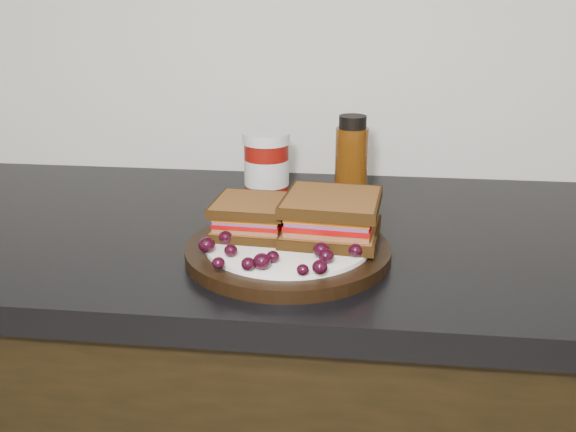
% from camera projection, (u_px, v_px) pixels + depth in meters
% --- Properties ---
extents(countertop, '(3.98, 0.60, 0.04)m').
position_uv_depth(countertop, '(131.00, 231.00, 1.03)').
color(countertop, black).
rests_on(countertop, base_cabinets).
extents(plate, '(0.28, 0.28, 0.02)m').
position_uv_depth(plate, '(288.00, 251.00, 0.88)').
color(plate, black).
rests_on(plate, countertop).
extents(sandwich_left, '(0.11, 0.11, 0.05)m').
position_uv_depth(sandwich_left, '(252.00, 217.00, 0.89)').
color(sandwich_left, brown).
rests_on(sandwich_left, plate).
extents(sandwich_right, '(0.14, 0.14, 0.06)m').
position_uv_depth(sandwich_right, '(332.00, 217.00, 0.88)').
color(sandwich_right, brown).
rests_on(sandwich_right, plate).
extents(grape_0, '(0.02, 0.02, 0.02)m').
position_uv_depth(grape_0, '(207.00, 245.00, 0.83)').
color(grape_0, black).
rests_on(grape_0, plate).
extents(grape_1, '(0.02, 0.02, 0.02)m').
position_uv_depth(grape_1, '(231.00, 251.00, 0.82)').
color(grape_1, black).
rests_on(grape_1, plate).
extents(grape_2, '(0.02, 0.02, 0.02)m').
position_uv_depth(grape_2, '(218.00, 263.00, 0.78)').
color(grape_2, black).
rests_on(grape_2, plate).
extents(grape_3, '(0.02, 0.02, 0.02)m').
position_uv_depth(grape_3, '(248.00, 264.00, 0.78)').
color(grape_3, black).
rests_on(grape_3, plate).
extents(grape_4, '(0.02, 0.02, 0.02)m').
position_uv_depth(grape_4, '(262.00, 261.00, 0.78)').
color(grape_4, black).
rests_on(grape_4, plate).
extents(grape_5, '(0.02, 0.02, 0.02)m').
position_uv_depth(grape_5, '(273.00, 257.00, 0.80)').
color(grape_5, black).
rests_on(grape_5, plate).
extents(grape_6, '(0.02, 0.02, 0.01)m').
position_uv_depth(grape_6, '(303.00, 270.00, 0.77)').
color(grape_6, black).
rests_on(grape_6, plate).
extents(grape_7, '(0.02, 0.02, 0.02)m').
position_uv_depth(grape_7, '(320.00, 267.00, 0.77)').
color(grape_7, black).
rests_on(grape_7, plate).
extents(grape_8, '(0.02, 0.02, 0.02)m').
position_uv_depth(grape_8, '(326.00, 256.00, 0.80)').
color(grape_8, black).
rests_on(grape_8, plate).
extents(grape_9, '(0.02, 0.02, 0.02)m').
position_uv_depth(grape_9, '(321.00, 250.00, 0.82)').
color(grape_9, black).
rests_on(grape_9, plate).
extents(grape_10, '(0.02, 0.02, 0.02)m').
position_uv_depth(grape_10, '(356.00, 250.00, 0.82)').
color(grape_10, black).
rests_on(grape_10, plate).
extents(grape_11, '(0.02, 0.02, 0.02)m').
position_uv_depth(grape_11, '(340.00, 244.00, 0.84)').
color(grape_11, black).
rests_on(grape_11, plate).
extents(grape_12, '(0.02, 0.02, 0.02)m').
position_uv_depth(grape_12, '(354.00, 240.00, 0.85)').
color(grape_12, black).
rests_on(grape_12, plate).
extents(grape_13, '(0.02, 0.02, 0.02)m').
position_uv_depth(grape_13, '(348.00, 228.00, 0.89)').
color(grape_13, black).
rests_on(grape_13, plate).
extents(grape_14, '(0.02, 0.02, 0.02)m').
position_uv_depth(grape_14, '(337.00, 226.00, 0.90)').
color(grape_14, black).
rests_on(grape_14, plate).
extents(grape_15, '(0.02, 0.02, 0.02)m').
position_uv_depth(grape_15, '(270.00, 222.00, 0.91)').
color(grape_15, black).
rests_on(grape_15, plate).
extents(grape_16, '(0.02, 0.02, 0.02)m').
position_uv_depth(grape_16, '(246.00, 224.00, 0.91)').
color(grape_16, black).
rests_on(grape_16, plate).
extents(grape_17, '(0.02, 0.02, 0.02)m').
position_uv_depth(grape_17, '(242.00, 226.00, 0.90)').
color(grape_17, black).
rests_on(grape_17, plate).
extents(grape_18, '(0.02, 0.02, 0.02)m').
position_uv_depth(grape_18, '(225.00, 230.00, 0.88)').
color(grape_18, black).
rests_on(grape_18, plate).
extents(grape_19, '(0.02, 0.02, 0.02)m').
position_uv_depth(grape_19, '(226.00, 237.00, 0.86)').
color(grape_19, black).
rests_on(grape_19, plate).
extents(grape_20, '(0.02, 0.02, 0.01)m').
position_uv_depth(grape_20, '(262.00, 227.00, 0.90)').
color(grape_20, black).
rests_on(grape_20, plate).
extents(grape_21, '(0.01, 0.01, 0.01)m').
position_uv_depth(grape_21, '(246.00, 232.00, 0.88)').
color(grape_21, black).
rests_on(grape_21, plate).
extents(grape_22, '(0.02, 0.02, 0.02)m').
position_uv_depth(grape_22, '(239.00, 232.00, 0.88)').
color(grape_22, black).
rests_on(grape_22, plate).
extents(condiment_jar, '(0.09, 0.09, 0.12)m').
position_uv_depth(condiment_jar, '(267.00, 167.00, 1.10)').
color(condiment_jar, maroon).
rests_on(condiment_jar, countertop).
extents(oil_bottle, '(0.06, 0.06, 0.15)m').
position_uv_depth(oil_bottle, '(351.00, 161.00, 1.07)').
color(oil_bottle, '#502808').
rests_on(oil_bottle, countertop).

